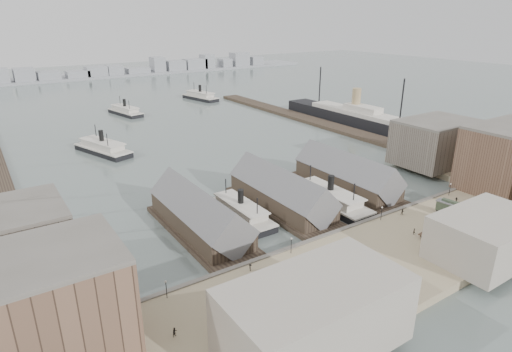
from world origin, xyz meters
TOP-DOWN VIEW (x-y plane):
  - ground at (0.00, 0.00)m, footprint 900.00×900.00m
  - quay at (0.00, -20.00)m, footprint 180.00×30.00m
  - seawall at (0.00, -5.20)m, footprint 180.00×1.20m
  - east_wharf at (78.00, 90.00)m, footprint 10.00×180.00m
  - ferry_shed_west at (-26.00, 16.88)m, footprint 14.00×42.00m
  - ferry_shed_center at (0.00, 16.88)m, footprint 14.00×42.00m
  - ferry_shed_east at (26.00, 16.88)m, footprint 14.00×42.00m
  - warehouse_west_front at (-70.00, -12.00)m, footprint 32.00×18.00m
  - warehouse_east_front at (66.00, -12.00)m, footprint 30.00×18.00m
  - warehouse_east_back at (68.00, 15.00)m, footprint 28.00×20.00m
  - street_bldg_center at (20.00, -32.00)m, footprint 24.00×16.00m
  - street_bldg_west at (-30.00, -32.00)m, footprint 30.00×16.00m
  - lamp_post_far_w at (-45.00, -7.00)m, footprint 0.44×0.44m
  - lamp_post_near_w at (-15.00, -7.00)m, footprint 0.44×0.44m
  - lamp_post_near_e at (15.00, -7.00)m, footprint 0.44×0.44m
  - lamp_post_far_e at (45.00, -7.00)m, footprint 0.44×0.44m
  - far_shore at (-2.07, 334.14)m, footprint 500.00×40.00m
  - ferry_docked_west at (-13.00, 17.96)m, footprint 7.57×25.24m
  - ferry_docked_east at (13.00, 10.39)m, footprint 8.50×28.34m
  - ferry_open_near at (-28.47, 99.60)m, footprint 17.38×29.87m
  - ferry_open_mid at (1.85, 166.30)m, footprint 13.26×27.32m
  - ferry_open_far at (58.01, 184.44)m, footprint 14.41×29.99m
  - ocean_steamer at (92.00, 77.22)m, footprint 12.79×93.50m
  - tram at (33.01, -16.62)m, footprint 3.88×10.51m
  - horse_cart_left at (-31.63, -16.25)m, footprint 4.75×2.96m
  - horse_cart_center at (-18.77, -14.33)m, footprint 4.96×1.81m
  - horse_cart_right at (18.19, -19.43)m, footprint 4.77×2.19m
  - pedestrian_0 at (-55.58, -8.61)m, footprint 0.80×0.75m
  - pedestrian_1 at (-47.92, -17.53)m, footprint 1.02×0.91m
  - pedestrian_2 at (-26.65, -8.00)m, footprint 1.04×1.20m
  - pedestrian_3 at (-10.67, -23.25)m, footprint 0.92×1.08m
  - pedestrian_4 at (-5.51, -17.69)m, footprint 0.87×0.59m
  - pedestrian_5 at (15.78, -16.74)m, footprint 0.61×0.46m
  - pedestrian_6 at (22.43, -8.00)m, footprint 1.07×1.01m
  - pedestrian_7 at (30.48, -20.83)m, footprint 1.07×1.22m
  - pedestrian_8 at (41.92, -11.31)m, footprint 0.61×1.08m
  - pedestrian_9 at (55.71, -18.79)m, footprint 0.67×0.89m
  - pedestrian_10 at (-33.87, -17.36)m, footprint 0.66×0.77m

SIDE VIEW (x-z plane):
  - ground at x=0.00m, z-range 0.00..0.00m
  - east_wharf at x=78.00m, z-range 0.00..1.60m
  - quay at x=0.00m, z-range 0.00..2.00m
  - seawall at x=0.00m, z-range 0.00..2.30m
  - ferry_docked_west at x=-13.00m, z-range -2.40..6.62m
  - ferry_open_mid at x=1.85m, z-range -2.49..6.88m
  - ferry_docked_east at x=13.00m, z-range -2.69..7.43m
  - ferry_open_near at x=-28.47m, z-range -2.72..7.51m
  - ferry_open_far at x=58.01m, z-range -2.73..7.56m
  - horse_cart_left at x=-31.63m, z-range 2.03..3.53m
  - pedestrian_5 at x=15.78m, z-range 2.00..3.59m
  - pedestrian_2 at x=-26.65m, z-range 2.00..3.62m
  - horse_cart_center at x=-18.77m, z-range 2.01..3.62m
  - pedestrian_7 at x=30.48m, z-range 2.00..3.63m
  - pedestrian_9 at x=55.71m, z-range 2.00..3.65m
  - horse_cart_right at x=18.19m, z-range 2.00..3.65m
  - pedestrian_4 at x=-5.51m, z-range 2.00..3.72m
  - pedestrian_3 at x=-10.67m, z-range 2.00..3.73m
  - pedestrian_1 at x=-47.92m, z-range 2.00..3.74m
  - pedestrian_8 at x=41.92m, z-range 2.00..3.74m
  - pedestrian_6 at x=22.43m, z-range 2.00..3.75m
  - pedestrian_0 at x=-55.58m, z-range 2.00..3.77m
  - pedestrian_10 at x=-33.87m, z-range 2.00..3.81m
  - tram at x=33.01m, z-range 2.04..5.70m
  - far_shore at x=-2.07m, z-range -3.96..11.77m
  - ocean_steamer at x=92.00m, z-range -5.33..13.37m
  - ferry_shed_west at x=-26.00m, z-range -1.66..10.94m
  - ferry_shed_center at x=0.00m, z-range -1.66..10.94m
  - ferry_shed_east at x=26.00m, z-range -1.66..10.94m
  - lamp_post_far_w at x=-45.00m, z-range 2.75..6.67m
  - lamp_post_near_w at x=-15.00m, z-range 2.75..6.67m
  - lamp_post_near_e at x=15.00m, z-range 2.75..6.67m
  - lamp_post_far_e at x=45.00m, z-range 2.75..6.67m
  - street_bldg_center at x=20.00m, z-range 2.00..12.00m
  - street_bldg_west at x=-30.00m, z-range 2.00..14.00m
  - warehouse_east_back at x=68.00m, z-range 2.00..17.00m
  - warehouse_west_front at x=-70.00m, z-range 2.00..20.00m
  - warehouse_east_front at x=66.00m, z-range 2.00..21.00m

